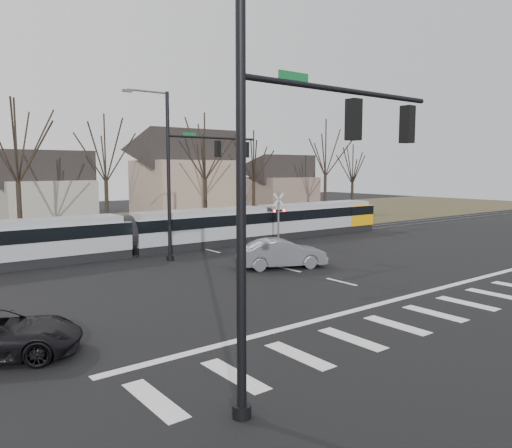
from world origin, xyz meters
TOP-DOWN VIEW (x-y plane):
  - ground at (0.00, 0.00)m, footprint 140.00×140.00m
  - grass_verge at (0.00, 32.00)m, footprint 140.00×28.00m
  - crosswalk at (0.00, -4.00)m, footprint 27.00×2.60m
  - stop_line at (0.00, -1.80)m, footprint 28.00×0.35m
  - lane_dashes at (0.00, 16.00)m, footprint 0.18×30.00m
  - rail_pair at (0.00, 15.80)m, footprint 90.00×1.52m
  - tram at (0.34, 16.00)m, footprint 35.44×2.63m
  - sedan at (-0.02, 6.56)m, footprint 5.35×6.29m
  - signal_pole_near_left at (-10.41, -6.00)m, footprint 9.28×0.44m
  - signal_pole_far at (-2.41, 12.50)m, footprint 9.28×0.44m
  - rail_crossing_signal at (5.00, 12.79)m, footprint 1.08×0.36m
  - tree_row at (2.00, 26.00)m, footprint 59.20×7.20m
  - house_b at (-5.00, 36.00)m, footprint 8.64×7.56m
  - house_c at (9.00, 33.00)m, footprint 10.80×8.64m
  - house_d at (24.00, 35.00)m, footprint 8.64×7.56m

SIDE VIEW (x-z plane):
  - ground at x=0.00m, z-range 0.00..0.00m
  - grass_verge at x=0.00m, z-range 0.00..0.01m
  - crosswalk at x=0.00m, z-range 0.00..0.01m
  - stop_line at x=0.00m, z-range 0.00..0.01m
  - lane_dashes at x=0.00m, z-range 0.00..0.01m
  - rail_pair at x=0.00m, z-range 0.00..0.06m
  - sedan at x=-0.02m, z-range 0.00..1.66m
  - tram at x=0.34m, z-range 0.12..2.81m
  - rail_crossing_signal at x=5.00m, z-range -0.11..3.89m
  - house_b at x=-5.00m, z-range 0.14..7.79m
  - house_d at x=24.00m, z-range 0.14..7.79m
  - tree_row at x=2.00m, z-range 0.00..10.00m
  - house_c at x=9.00m, z-range 0.18..10.28m
  - signal_pole_near_left at x=-10.41m, z-range 0.60..10.80m
  - signal_pole_far at x=-2.41m, z-range 0.60..10.80m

